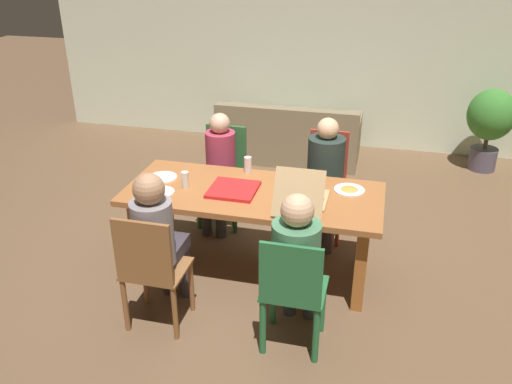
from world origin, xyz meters
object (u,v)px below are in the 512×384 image
Objects in this scene: dining_table at (253,203)px; plate_0 at (163,177)px; drinking_glass_0 at (185,180)px; couch at (289,138)px; person_2 at (297,255)px; pizza_box_0 at (303,197)px; person_0 at (219,163)px; drinking_glass_1 at (248,165)px; potted_plant at (490,121)px; chair_0 at (224,173)px; chair_3 at (326,178)px; person_1 at (158,234)px; chair_2 at (292,292)px; plate_1 at (349,189)px; pizza_box_1 at (233,189)px; plate_2 at (161,192)px; person_3 at (325,171)px; chair_1 at (151,268)px.

dining_table is 8.37× the size of plate_0.
couch is at bearing 82.07° from drinking_glass_0.
person_2 reaches higher than drinking_glass_0.
pizza_box_0 is at bearing -77.48° from couch.
person_0 is at bearing 139.06° from pizza_box_0.
drinking_glass_1 is 0.14× the size of potted_plant.
drinking_glass_1 is (0.38, -0.50, 0.33)m from chair_0.
chair_3 is 1.04m from pizza_box_0.
person_1 is 3.42m from couch.
chair_0 reaches higher than drinking_glass_1.
pizza_box_0 is at bearing 95.27° from chair_2.
dining_table is at bearing -58.86° from chair_0.
plate_0 is (-1.32, 0.81, 0.08)m from person_2.
person_1 is 1.33× the size of chair_2.
plate_1 is at bearing -118.98° from potted_plant.
person_0 is at bearing 115.96° from pizza_box_1.
chair_0 is at bearing 79.36° from plate_2.
potted_plant is at bearing 36.02° from chair_0.
person_3 reaches higher than chair_3.
person_3 is at bearing 90.00° from chair_2.
person_0 is 0.65× the size of couch.
pizza_box_0 is at bearing -14.29° from dining_table.
chair_0 is 0.98m from drinking_glass_0.
drinking_glass_1 is 0.08× the size of couch.
chair_0 is at bearing 121.14° from dining_table.
drinking_glass_1 is (-0.14, 0.36, 0.17)m from dining_table.
pizza_box_1 is at bearing -64.04° from person_0.
couch is (-0.68, 1.75, -0.27)m from chair_3.
chair_0 is at bearing 87.50° from drinking_glass_0.
drinking_glass_0 reaches higher than pizza_box_1.
chair_1 is (0.00, -1.61, -0.14)m from person_0.
chair_3 is at bearing 10.13° from person_0.
plate_2 is 0.13× the size of couch.
dining_table is 0.91m from person_1.
potted_plant reaches higher than plate_2.
potted_plant is (1.74, 3.75, 0.14)m from chair_2.
dining_table reaches higher than couch.
pizza_box_1 is at bearing 3.94° from drinking_glass_0.
chair_3 is at bearing 32.10° from plate_0.
chair_2 reaches higher than pizza_box_1.
chair_1 is at bearing -95.42° from couch.
dining_table is at bearing 59.90° from chair_1.
pizza_box_0 is 0.46m from plate_1.
couch is at bearing 91.15° from drinking_glass_1.
person_3 is 1.33m from drinking_glass_0.
couch is at bearing 111.23° from plate_1.
pizza_box_0 reaches higher than drinking_glass_0.
person_3 is 2.07m from couch.
person_1 is at bearing -121.91° from chair_3.
potted_plant is (1.74, 2.14, -0.06)m from person_3.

